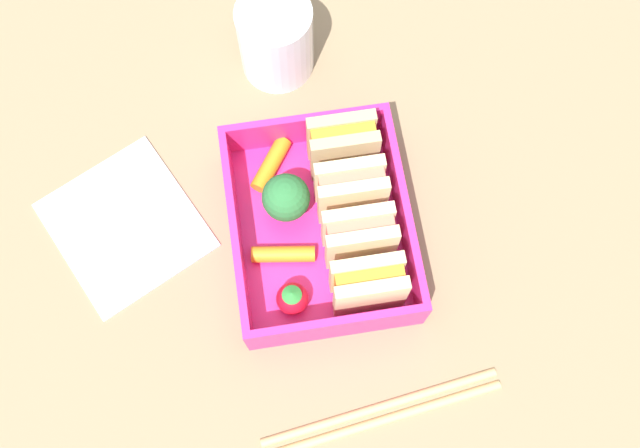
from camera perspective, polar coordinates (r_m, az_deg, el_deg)
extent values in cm
cube|color=#8C7555|center=(60.07, 0.00, -1.15)|extent=(120.00, 120.00, 2.00)
cube|color=#E92882|center=(58.54, 0.00, -0.67)|extent=(17.27, 13.96, 1.20)
cube|color=#E92882|center=(56.89, 6.66, 1.12)|extent=(17.27, 0.60, 3.84)
cube|color=#E92882|center=(56.22, -6.74, -0.86)|extent=(17.27, 0.60, 3.84)
cube|color=#E92882|center=(59.38, -1.25, 7.67)|extent=(0.60, 12.76, 3.84)
cube|color=#E92882|center=(54.05, 1.38, -8.14)|extent=(0.60, 12.76, 3.84)
cube|color=tan|center=(57.96, 1.66, 7.11)|extent=(0.94, 5.47, 5.89)
cube|color=orange|center=(57.56, 1.81, 6.27)|extent=(0.94, 5.03, 5.42)
cube|color=tan|center=(57.17, 1.97, 5.43)|extent=(0.94, 5.47, 5.89)
cube|color=beige|center=(56.40, 2.30, 3.61)|extent=(0.94, 5.47, 5.89)
cube|color=#D87259|center=(56.06, 2.46, 2.74)|extent=(0.94, 5.03, 5.42)
cube|color=beige|center=(55.73, 2.62, 1.85)|extent=(0.94, 5.47, 5.89)
cube|color=beige|center=(55.08, 2.97, -0.06)|extent=(0.94, 5.47, 5.89)
cube|color=#D87259|center=(54.79, 3.14, -0.98)|extent=(0.94, 5.03, 5.42)
cube|color=beige|center=(54.52, 3.31, -1.91)|extent=(0.94, 5.47, 5.89)
cube|color=#D3C389|center=(54.00, 3.67, -3.90)|extent=(0.94, 5.47, 5.89)
cube|color=orange|center=(53.78, 3.85, -4.86)|extent=(0.94, 5.03, 5.42)
cube|color=#D3C389|center=(53.57, 4.03, -5.82)|extent=(0.94, 5.47, 5.89)
cylinder|color=orange|center=(59.46, -3.95, 4.78)|extent=(4.76, 3.87, 1.38)
cylinder|color=#90BB71|center=(57.87, -2.65, 1.38)|extent=(1.22, 1.22, 1.56)
sphere|color=#2B6E37|center=(55.89, -2.74, 2.13)|extent=(3.83, 3.83, 3.83)
cylinder|color=orange|center=(56.75, -2.96, -2.43)|extent=(2.01, 5.17, 1.30)
sphere|color=red|center=(55.16, -2.22, -5.99)|extent=(2.54, 2.54, 2.54)
cone|color=#2E8B39|center=(53.64, -2.28, -5.61)|extent=(1.52, 1.52, 0.60)
cylinder|color=tan|center=(56.20, 4.84, -14.37)|extent=(3.18, 18.77, 0.70)
cylinder|color=tan|center=(56.16, 5.17, -15.33)|extent=(3.18, 18.77, 0.70)
cylinder|color=white|center=(63.04, -3.56, 14.54)|extent=(6.45, 6.45, 7.45)
cube|color=silver|center=(61.36, -15.33, -0.05)|extent=(15.79, 15.31, 0.40)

